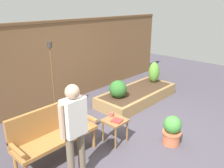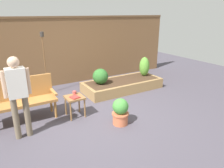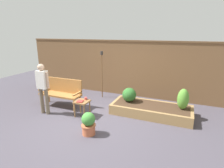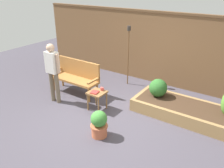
{
  "view_description": "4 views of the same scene",
  "coord_description": "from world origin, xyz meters",
  "views": [
    {
      "loc": [
        -3.24,
        -2.37,
        2.57
      ],
      "look_at": [
        0.08,
        0.74,
        0.94
      ],
      "focal_mm": 36.87,
      "sensor_mm": 36.0,
      "label": 1
    },
    {
      "loc": [
        -1.9,
        -3.95,
        2.27
      ],
      "look_at": [
        0.65,
        0.31,
        0.57
      ],
      "focal_mm": 33.72,
      "sensor_mm": 36.0,
      "label": 2
    },
    {
      "loc": [
        2.4,
        -4.14,
        2.46
      ],
      "look_at": [
        0.33,
        0.81,
        0.93
      ],
      "focal_mm": 29.42,
      "sensor_mm": 36.0,
      "label": 3
    },
    {
      "loc": [
        2.73,
        -3.71,
        2.96
      ],
      "look_at": [
        -0.15,
        0.51,
        0.64
      ],
      "focal_mm": 37.01,
      "sensor_mm": 36.0,
      "label": 4
    }
  ],
  "objects": [
    {
      "name": "ground_plane",
      "position": [
        0.0,
        0.0,
        0.0
      ],
      "size": [
        14.0,
        14.0,
        0.0
      ],
      "primitive_type": "plane",
      "color": "#47424C"
    },
    {
      "name": "raised_planter_bed",
      "position": [
        1.5,
        1.12,
        0.15
      ],
      "size": [
        2.4,
        1.0,
        0.3
      ],
      "color": "#997547",
      "rests_on": "ground_plane"
    },
    {
      "name": "potted_boxwood",
      "position": [
        0.3,
        -0.61,
        0.29
      ],
      "size": [
        0.36,
        0.36,
        0.58
      ],
      "color": "#C66642",
      "rests_on": "ground_plane"
    },
    {
      "name": "book_on_table",
      "position": [
        -0.41,
        0.15,
        0.49
      ],
      "size": [
        0.2,
        0.22,
        0.03
      ],
      "primitive_type": "cube",
      "rotation": [
        0.0,
        0.0,
        0.2
      ],
      "color": "#B2332D",
      "rests_on": "side_table"
    },
    {
      "name": "tiki_torch",
      "position": [
        -0.56,
        1.97,
        1.21
      ],
      "size": [
        0.1,
        0.1,
        1.77
      ],
      "color": "brown",
      "rests_on": "ground_plane"
    },
    {
      "name": "cup_on_table",
      "position": [
        -0.34,
        0.35,
        0.52
      ],
      "size": [
        0.11,
        0.08,
        0.08
      ],
      "color": "#CC4C47",
      "rests_on": "side_table"
    },
    {
      "name": "shrub_near_bench",
      "position": [
        0.77,
        1.18,
        0.52
      ],
      "size": [
        0.45,
        0.45,
        0.45
      ],
      "color": "brown",
      "rests_on": "raised_planter_bed"
    },
    {
      "name": "garden_bench",
      "position": [
        -1.45,
        0.66,
        0.54
      ],
      "size": [
        1.44,
        0.48,
        0.94
      ],
      "color": "#A87038",
      "rests_on": "ground_plane"
    },
    {
      "name": "shrub_far_corner",
      "position": [
        2.38,
        1.18,
        0.61
      ],
      "size": [
        0.32,
        0.32,
        0.61
      ],
      "color": "brown",
      "rests_on": "raised_planter_bed"
    },
    {
      "name": "side_table",
      "position": [
        -0.39,
        0.22,
        0.4
      ],
      "size": [
        0.4,
        0.4,
        0.48
      ],
      "color": "olive",
      "rests_on": "ground_plane"
    },
    {
      "name": "fence_back",
      "position": [
        0.0,
        2.6,
        1.09
      ],
      "size": [
        8.4,
        0.14,
        2.16
      ],
      "color": "brown",
      "rests_on": "ground_plane"
    },
    {
      "name": "person_by_bench",
      "position": [
        -1.55,
        -0.08,
        0.93
      ],
      "size": [
        0.47,
        0.2,
        1.56
      ],
      "color": "#70604C",
      "rests_on": "ground_plane"
    }
  ]
}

